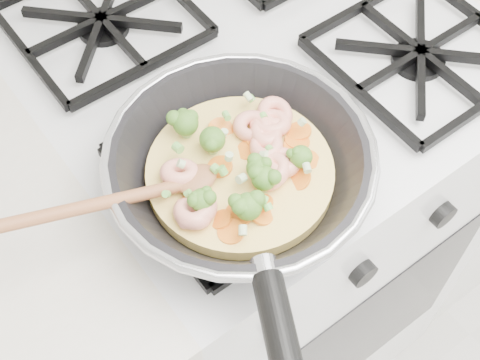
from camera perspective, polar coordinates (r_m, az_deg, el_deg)
stove at (r=1.26m, az=1.09°, el=-2.94°), size 0.60×0.60×0.92m
skillet at (r=0.71m, az=-0.02°, el=0.85°), size 0.43×0.43×0.10m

